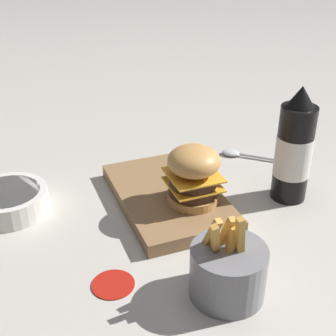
# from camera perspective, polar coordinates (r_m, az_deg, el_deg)

# --- Properties ---
(ground_plane) EXTENTS (6.00, 6.00, 0.00)m
(ground_plane) POSITION_cam_1_polar(r_m,az_deg,el_deg) (0.89, -4.89, -4.73)
(ground_plane) COLOR #B7B2A8
(serving_board) EXTENTS (0.29, 0.18, 0.03)m
(serving_board) POSITION_cam_1_polar(r_m,az_deg,el_deg) (0.89, 0.00, -3.54)
(serving_board) COLOR olive
(serving_board) RESTS_ON ground_plane
(burger) EXTENTS (0.09, 0.09, 0.11)m
(burger) POSITION_cam_1_polar(r_m,az_deg,el_deg) (0.83, 3.11, -0.79)
(burger) COLOR tan
(burger) RESTS_ON serving_board
(ketchup_bottle) EXTENTS (0.07, 0.07, 0.23)m
(ketchup_bottle) POSITION_cam_1_polar(r_m,az_deg,el_deg) (0.90, 15.09, 2.09)
(ketchup_bottle) COLOR black
(ketchup_bottle) RESTS_ON ground_plane
(fries_basket) EXTENTS (0.11, 0.11, 0.14)m
(fries_basket) POSITION_cam_1_polar(r_m,az_deg,el_deg) (0.69, 7.29, -12.29)
(fries_basket) COLOR slate
(fries_basket) RESTS_ON ground_plane
(side_bowl) EXTENTS (0.14, 0.14, 0.04)m
(side_bowl) POSITION_cam_1_polar(r_m,az_deg,el_deg) (0.91, -18.86, -3.74)
(side_bowl) COLOR silver
(side_bowl) RESTS_ON ground_plane
(spoon) EXTENTS (0.13, 0.14, 0.01)m
(spoon) POSITION_cam_1_polar(r_m,az_deg,el_deg) (1.08, 9.01, 1.64)
(spoon) COLOR silver
(spoon) RESTS_ON ground_plane
(ketchup_puddle) EXTENTS (0.07, 0.07, 0.00)m
(ketchup_puddle) POSITION_cam_1_polar(r_m,az_deg,el_deg) (0.73, -6.71, -13.86)
(ketchup_puddle) COLOR #B21E14
(ketchup_puddle) RESTS_ON ground_plane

